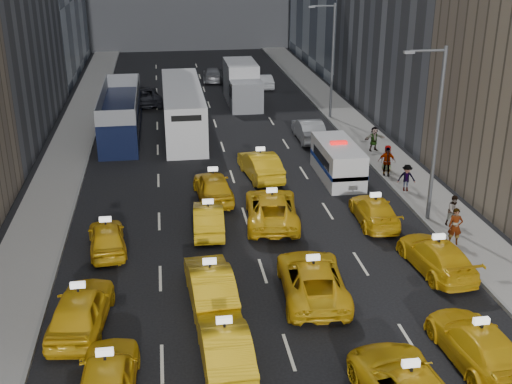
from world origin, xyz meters
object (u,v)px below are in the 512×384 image
(city_bus, at_px, (183,109))
(box_truck, at_px, (242,84))
(pedestrian_0, at_px, (455,227))
(nypd_van, at_px, (338,162))
(double_decker, at_px, (121,114))

(city_bus, relative_size, box_truck, 1.76)
(pedestrian_0, bearing_deg, city_bus, 137.84)
(nypd_van, bearing_deg, double_decker, 137.56)
(city_bus, bearing_deg, pedestrian_0, -65.16)
(double_decker, relative_size, pedestrian_0, 6.53)
(box_truck, relative_size, pedestrian_0, 4.27)
(double_decker, bearing_deg, box_truck, 45.36)
(pedestrian_0, bearing_deg, nypd_van, 125.91)
(city_bus, xyz_separation_m, pedestrian_0, (11.89, -21.16, -0.66))
(nypd_van, relative_size, box_truck, 0.73)
(double_decker, distance_m, pedestrian_0, 26.47)
(double_decker, height_order, city_bus, city_bus)
(box_truck, distance_m, pedestrian_0, 29.70)
(double_decker, relative_size, city_bus, 0.87)
(nypd_van, bearing_deg, box_truck, 96.90)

